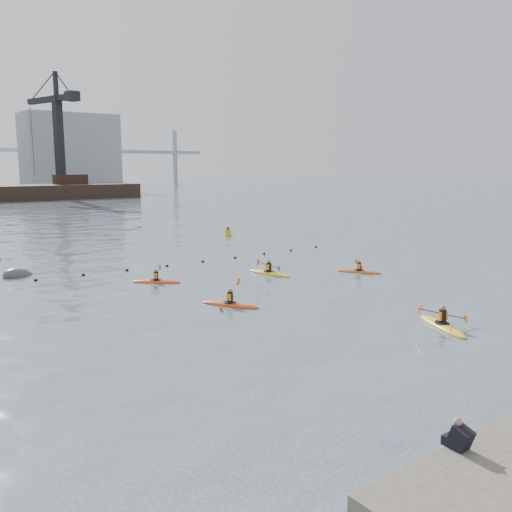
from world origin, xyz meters
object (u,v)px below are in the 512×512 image
object	(u,v)px
kayaker_1	(442,325)
kayaker_2	(156,281)
mooring_buoy	(18,276)
kayaker_0	(230,304)
kayaker_3	(269,272)
kayaker_4	(359,271)
nav_buoy	(228,233)

from	to	relation	value
kayaker_1	kayaker_2	size ratio (longest dim) A/B	1.30
kayaker_1	mooring_buoy	world-z (taller)	kayaker_1
kayaker_0	kayaker_3	bearing A→B (deg)	8.65
kayaker_4	mooring_buoy	size ratio (longest dim) A/B	1.38
mooring_buoy	nav_buoy	world-z (taller)	nav_buoy
kayaker_0	nav_buoy	bearing A→B (deg)	26.68
kayaker_2	nav_buoy	distance (m)	22.85
kayaker_3	kayaker_4	size ratio (longest dim) A/B	1.20
kayaker_0	kayaker_4	world-z (taller)	kayaker_0
kayaker_3	kayaker_4	world-z (taller)	kayaker_3
kayaker_4	nav_buoy	xyz separation A→B (m)	(3.44, 21.51, 0.25)
kayaker_2	nav_buoy	world-z (taller)	nav_buoy
kayaker_4	kayaker_1	bearing A→B (deg)	28.38
kayaker_1	kayaker_3	bearing A→B (deg)	109.57
mooring_buoy	nav_buoy	bearing A→B (deg)	21.79
kayaker_3	mooring_buoy	size ratio (longest dim) A/B	1.66
kayaker_2	kayaker_1	bearing A→B (deg)	-118.29
kayaker_1	kayaker_4	distance (m)	12.76
kayaker_0	mooring_buoy	xyz separation A→B (m)	(-7.07, 14.70, -0.10)
kayaker_0	kayaker_1	size ratio (longest dim) A/B	0.87
mooring_buoy	nav_buoy	xyz separation A→B (m)	(22.52, 9.00, 0.35)
kayaker_3	mooring_buoy	world-z (taller)	kayaker_3
kayaker_0	kayaker_3	size ratio (longest dim) A/B	0.89
kayaker_0	kayaker_4	xyz separation A→B (m)	(12.01, 2.19, -0.01)
kayaker_0	mooring_buoy	world-z (taller)	kayaker_0
kayaker_0	kayaker_1	distance (m)	10.49
mooring_buoy	kayaker_2	bearing A→B (deg)	-48.30
kayaker_0	nav_buoy	distance (m)	28.29
kayaker_0	kayaker_3	distance (m)	8.63
kayaker_1	kayaker_3	distance (m)	14.31
kayaker_1	kayaker_2	world-z (taller)	kayaker_1
mooring_buoy	nav_buoy	distance (m)	24.25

